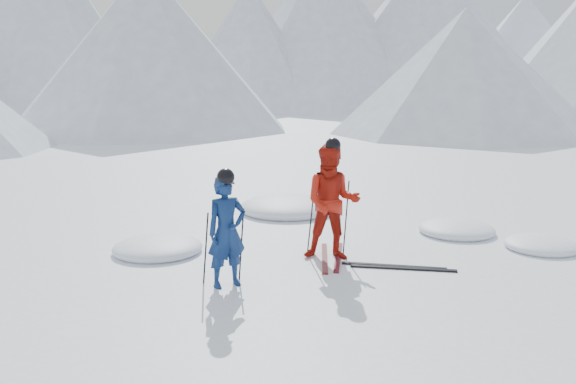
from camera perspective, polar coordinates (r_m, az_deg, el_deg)
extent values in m
plane|color=white|center=(10.84, 9.73, -5.83)|extent=(160.00, 160.00, 0.00)
cone|color=#B2BCD1|center=(50.78, -21.83, 14.81)|extent=(23.96, 23.96, 14.35)
cone|color=#B2BCD1|center=(60.92, -14.00, 13.35)|extent=(17.69, 17.69, 11.93)
cone|color=#B2BCD1|center=(53.82, -3.59, 13.42)|extent=(19.63, 19.63, 10.85)
cone|color=#B2BCD1|center=(58.14, 3.24, 14.87)|extent=(23.31, 23.31, 14.15)
cone|color=#B2BCD1|center=(60.25, 12.90, 14.83)|extent=(28.94, 28.94, 14.88)
cone|color=silver|center=(65.67, 21.08, 12.25)|extent=(24.45, 24.45, 10.76)
cone|color=#B2BCD1|center=(33.63, 16.10, 10.80)|extent=(14.00, 14.00, 6.50)
cone|color=#B2BCD1|center=(35.60, -12.92, 12.95)|extent=(16.00, 16.00, 9.00)
imported|color=navy|center=(8.99, -5.76, -3.71)|extent=(0.70, 0.56, 1.66)
imported|color=#AE1A0D|center=(10.27, 4.15, -0.96)|extent=(1.13, 0.99, 1.96)
cylinder|color=black|center=(9.18, -7.70, -5.24)|extent=(0.11, 0.08, 1.11)
cylinder|color=black|center=(9.33, -4.38, -4.90)|extent=(0.11, 0.07, 1.11)
cylinder|color=black|center=(10.50, 2.17, -2.51)|extent=(0.13, 0.10, 1.31)
cylinder|color=black|center=(10.57, 5.45, -2.46)|extent=(0.13, 0.09, 1.31)
cube|color=black|center=(10.48, 3.45, -6.17)|extent=(0.54, 1.66, 0.03)
cube|color=black|center=(10.55, 4.71, -6.08)|extent=(0.65, 1.63, 0.03)
cube|color=black|center=(10.19, 9.87, -6.83)|extent=(1.59, 0.78, 0.03)
cube|color=black|center=(10.09, 10.72, -7.03)|extent=(1.61, 0.72, 0.03)
ellipsoid|color=white|center=(11.10, -12.08, -5.50)|extent=(1.59, 1.59, 0.35)
ellipsoid|color=white|center=(12.58, 15.49, -3.71)|extent=(1.50, 1.50, 0.33)
ellipsoid|color=white|center=(13.98, -0.07, -1.85)|extent=(2.18, 2.18, 0.48)
ellipsoid|color=white|center=(11.98, 22.62, -4.90)|extent=(1.32, 1.32, 0.29)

